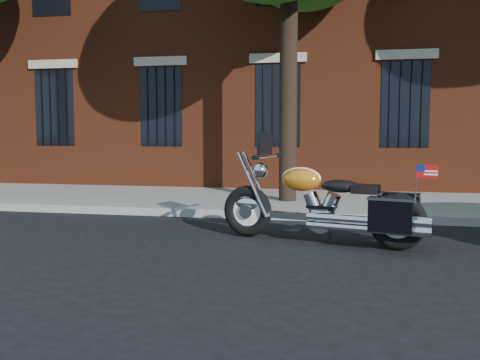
# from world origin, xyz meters

# --- Properties ---
(ground) EXTENTS (120.00, 120.00, 0.00)m
(ground) POSITION_xyz_m (0.00, 0.00, 0.00)
(ground) COLOR black
(ground) RESTS_ON ground
(curb) EXTENTS (40.00, 0.16, 0.15)m
(curb) POSITION_xyz_m (0.00, 1.38, 0.07)
(curb) COLOR gray
(curb) RESTS_ON ground
(sidewalk) EXTENTS (40.00, 3.60, 0.15)m
(sidewalk) POSITION_xyz_m (0.00, 3.26, 0.07)
(sidewalk) COLOR gray
(sidewalk) RESTS_ON ground
(motorcycle) EXTENTS (2.92, 1.36, 1.55)m
(motorcycle) POSITION_xyz_m (1.47, -0.59, 0.52)
(motorcycle) COLOR black
(motorcycle) RESTS_ON ground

